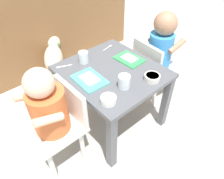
{
  "coord_description": "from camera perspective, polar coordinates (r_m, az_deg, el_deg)",
  "views": [
    {
      "loc": [
        -0.68,
        -0.76,
        1.18
      ],
      "look_at": [
        0.0,
        0.0,
        0.29
      ],
      "focal_mm": 33.3,
      "sensor_mm": 36.0,
      "label": 1
    }
  ],
  "objects": [
    {
      "name": "spoon_by_left_tray",
      "position": [
        1.49,
        -1.04,
        11.52
      ],
      "size": [
        0.1,
        0.03,
        0.01
      ],
      "color": "silver",
      "rests_on": "dining_table"
    },
    {
      "name": "dog",
      "position": [
        1.85,
        -15.7,
        8.6
      ],
      "size": [
        0.32,
        0.43,
        0.34
      ],
      "color": "beige",
      "rests_on": "ground"
    },
    {
      "name": "water_cup_right",
      "position": [
        1.12,
        3.35,
        1.97
      ],
      "size": [
        0.07,
        0.07,
        0.07
      ],
      "color": "white",
      "rests_on": "dining_table"
    },
    {
      "name": "cereal_bowl_right_side",
      "position": [
        1.03,
        -0.99,
        -2.77
      ],
      "size": [
        0.08,
        0.08,
        0.03
      ],
      "color": "white",
      "rests_on": "dining_table"
    },
    {
      "name": "seated_child_right",
      "position": [
        1.53,
        12.96,
        10.97
      ],
      "size": [
        0.3,
        0.3,
        0.69
      ],
      "color": "silver",
      "rests_on": "ground"
    },
    {
      "name": "spoon_by_right_tray",
      "position": [
        1.32,
        -13.43,
        6.16
      ],
      "size": [
        0.1,
        0.05,
        0.01
      ],
      "color": "silver",
      "rests_on": "dining_table"
    },
    {
      "name": "seated_child_left",
      "position": [
        1.09,
        -16.55,
        -5.24
      ],
      "size": [
        0.28,
        0.28,
        0.67
      ],
      "color": "silver",
      "rests_on": "ground"
    },
    {
      "name": "food_tray_left",
      "position": [
        1.19,
        -6.2,
        2.79
      ],
      "size": [
        0.15,
        0.2,
        0.02
      ],
      "color": "#4CC6BC",
      "rests_on": "dining_table"
    },
    {
      "name": "dining_table",
      "position": [
        1.31,
        0.0,
        2.61
      ],
      "size": [
        0.54,
        0.59,
        0.44
      ],
      "color": "#515459",
      "rests_on": "ground"
    },
    {
      "name": "ground_plane",
      "position": [
        1.56,
        0.0,
        -8.02
      ],
      "size": [
        7.0,
        7.0,
        0.0
      ],
      "primitive_type": "plane",
      "color": "#B2ADA3"
    },
    {
      "name": "kitchen_cabinet_back",
      "position": [
        2.02,
        -20.69,
        18.99
      ],
      "size": [
        1.84,
        0.37,
        1.0
      ],
      "primitive_type": "cube",
      "color": "brown",
      "rests_on": "ground"
    },
    {
      "name": "veggie_bowl_far",
      "position": [
        1.2,
        10.97,
        3.31
      ],
      "size": [
        0.09,
        0.09,
        0.03
      ],
      "color": "silver",
      "rests_on": "dining_table"
    },
    {
      "name": "food_tray_right",
      "position": [
        1.36,
        4.76,
        8.38
      ],
      "size": [
        0.14,
        0.18,
        0.02
      ],
      "color": "green",
      "rests_on": "dining_table"
    },
    {
      "name": "water_cup_left",
      "position": [
        1.33,
        -7.82,
        8.61
      ],
      "size": [
        0.06,
        0.06,
        0.07
      ],
      "color": "white",
      "rests_on": "dining_table"
    }
  ]
}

